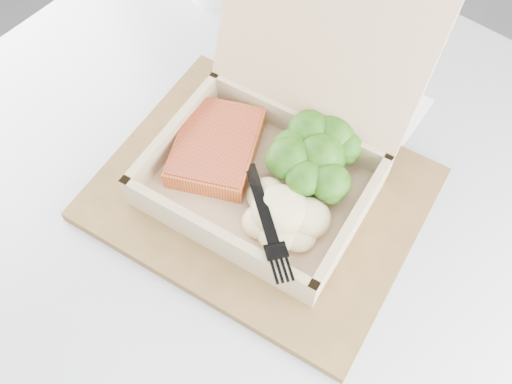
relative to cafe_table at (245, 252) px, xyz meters
The scene contains 9 objects.
floor 0.87m from the cafe_table, 52.28° to the left, with size 4.00×4.00×0.00m, color gray.
cafe_table is the anchor object (origin of this frame).
serving_tray 0.20m from the cafe_table, ahead, with size 0.35×0.28×0.01m, color brown.
takeout_container 0.26m from the cafe_table, 59.56° to the left, with size 0.26×0.27×0.21m.
salmon_fillet 0.23m from the cafe_table, behind, with size 0.09×0.12×0.02m, color #D05D28.
broccoli_pile 0.25m from the cafe_table, 36.80° to the left, with size 0.12×0.12×0.04m, color #37781A, non-canonical shape.
mashed_potatoes 0.24m from the cafe_table, 19.96° to the right, with size 0.10×0.09×0.03m, color #F6E29F.
plastic_fork 0.25m from the cafe_table, 31.28° to the right, with size 0.13×0.12×0.02m.
receipt 0.27m from the cafe_table, 62.92° to the left, with size 0.08×0.15×0.00m, color white.
Camera 1 is at (-0.19, -0.81, 1.31)m, focal length 40.00 mm.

